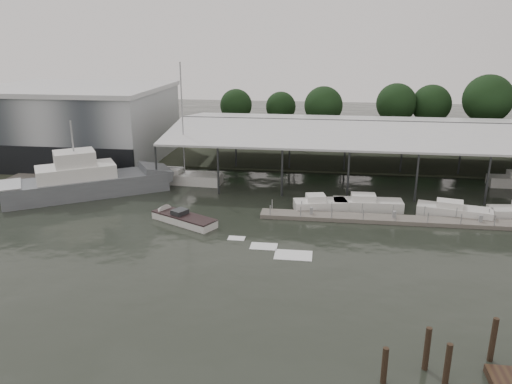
# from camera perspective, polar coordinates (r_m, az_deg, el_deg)

# --- Properties ---
(ground) EXTENTS (200.00, 200.00, 0.00)m
(ground) POSITION_cam_1_polar(r_m,az_deg,el_deg) (41.29, -2.55, -7.37)
(ground) COLOR black
(ground) RESTS_ON ground
(land_strip_far) EXTENTS (140.00, 30.00, 0.30)m
(land_strip_far) POSITION_cam_1_polar(r_m,az_deg,el_deg) (80.97, 2.77, 5.23)
(land_strip_far) COLOR #313628
(land_strip_far) RESTS_ON ground
(land_strip_west) EXTENTS (20.00, 40.00, 0.30)m
(land_strip_west) POSITION_cam_1_polar(r_m,az_deg,el_deg) (83.44, -26.67, 3.73)
(land_strip_west) COLOR #313628
(land_strip_west) RESTS_ON ground
(storage_warehouse) EXTENTS (24.50, 20.50, 10.50)m
(storage_warehouse) POSITION_cam_1_polar(r_m,az_deg,el_deg) (76.29, -19.69, 7.43)
(storage_warehouse) COLOR #A5ABAF
(storage_warehouse) RESTS_ON ground
(covered_boat_shed) EXTENTS (58.24, 24.00, 6.96)m
(covered_boat_shed) POSITION_cam_1_polar(r_m,az_deg,el_deg) (66.55, 16.57, 7.11)
(covered_boat_shed) COLOR silver
(covered_boat_shed) RESTS_ON ground
(trawler_dock) EXTENTS (3.00, 18.00, 0.50)m
(trawler_dock) POSITION_cam_1_polar(r_m,az_deg,el_deg) (65.09, -27.09, 0.33)
(trawler_dock) COLOR slate
(trawler_dock) RESTS_ON ground
(floating_dock) EXTENTS (28.00, 2.00, 1.40)m
(floating_dock) POSITION_cam_1_polar(r_m,az_deg,el_deg) (50.52, 16.58, -3.09)
(floating_dock) COLOR slate
(floating_dock) RESTS_ON ground
(grey_trawler) EXTENTS (17.79, 13.76, 8.84)m
(grey_trawler) POSITION_cam_1_polar(r_m,az_deg,el_deg) (59.23, -18.62, 1.15)
(grey_trawler) COLOR slate
(grey_trawler) RESTS_ON ground
(white_sailboat) EXTENTS (10.12, 3.21, 14.61)m
(white_sailboat) POSITION_cam_1_polar(r_m,az_deg,el_deg) (61.75, -8.70, 1.65)
(white_sailboat) COLOR silver
(white_sailboat) RESTS_ON ground
(speedboat_underway) EXTENTS (17.02, 10.08, 2.00)m
(speedboat_underway) POSITION_cam_1_polar(r_m,az_deg,el_deg) (49.03, -8.74, -2.93)
(speedboat_underway) COLOR silver
(speedboat_underway) RESTS_ON ground
(moored_cruiser_0) EXTENTS (5.76, 3.32, 1.70)m
(moored_cruiser_0) POSITION_cam_1_polar(r_m,az_deg,el_deg) (51.98, 7.29, -1.41)
(moored_cruiser_0) COLOR silver
(moored_cruiser_0) RESTS_ON ground
(moored_cruiser_1) EXTENTS (7.11, 2.45, 1.70)m
(moored_cruiser_1) POSITION_cam_1_polar(r_m,az_deg,el_deg) (52.98, 12.58, -1.33)
(moored_cruiser_1) COLOR silver
(moored_cruiser_1) RESTS_ON ground
(moored_cruiser_2) EXTENTS (7.40, 3.78, 1.70)m
(moored_cruiser_2) POSITION_cam_1_polar(r_m,az_deg,el_deg) (53.43, 21.63, -2.02)
(moored_cruiser_2) COLOR silver
(moored_cruiser_2) RESTS_ON ground
(horizon_tree_line) EXTENTS (69.42, 10.77, 11.50)m
(horizon_tree_line) POSITION_cam_1_polar(r_m,az_deg,el_deg) (87.06, 19.63, 9.30)
(horizon_tree_line) COLOR #301D15
(horizon_tree_line) RESTS_ON ground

